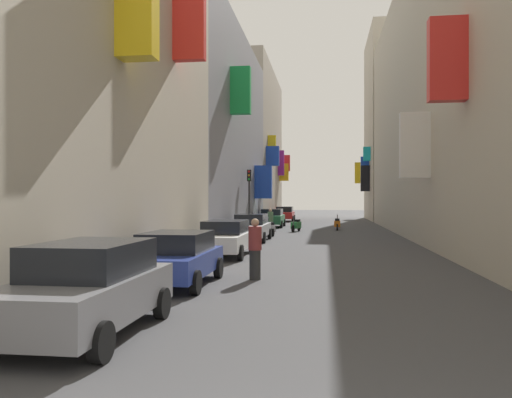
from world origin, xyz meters
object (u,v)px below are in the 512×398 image
Objects in this scene: scooter_blue at (266,224)px; traffic_light_near_corner at (249,190)px; scooter_green at (296,225)px; parked_car_grey at (88,287)px; pedestrian_near_left at (255,249)px; parked_car_silver at (251,227)px; scooter_silver at (270,228)px; pedestrian_crossing at (270,221)px; parked_car_green at (272,217)px; scooter_orange at (337,224)px; parked_car_red at (285,214)px; parked_car_white at (225,237)px; parked_car_blue at (175,257)px.

scooter_blue is 5.12m from traffic_light_near_corner.
scooter_green is (2.30, -1.60, -0.00)m from scooter_blue.
pedestrian_near_left reaches higher than parked_car_grey.
parked_car_silver reaches higher than scooter_blue.
scooter_green is (1.39, 4.14, 0.00)m from scooter_silver.
traffic_light_near_corner is (-0.59, -4.49, 2.40)m from scooter_blue.
scooter_silver is 1.03× the size of pedestrian_crossing.
parked_car_green is at bearing 85.86° from traffic_light_near_corner.
scooter_orange is at bearing 46.20° from pedestrian_crossing.
scooter_orange is at bearing -32.85° from parked_car_green.
parked_car_green is 2.48× the size of pedestrian_near_left.
scooter_blue is (-0.02, -3.93, -0.31)m from parked_car_green.
scooter_orange is 3.63m from scooter_green.
traffic_light_near_corner reaches higher than parked_car_red.
parked_car_white is 2.60× the size of scooter_silver.
pedestrian_near_left is 0.42× the size of traffic_light_near_corner.
scooter_orange is at bearing 37.06° from scooter_green.
pedestrian_crossing reaches higher than parked_car_blue.
parked_car_red reaches higher than parked_car_blue.
scooter_silver is (0.59, 11.37, -0.29)m from parked_car_white.
parked_car_blue is at bearing -89.36° from parked_car_green.
parked_car_white is 13.07m from pedestrian_crossing.
traffic_light_near_corner is at bearing -92.39° from parked_car_red.
pedestrian_crossing is (0.45, 5.68, 0.05)m from parked_car_silver.
traffic_light_near_corner is (-0.92, 19.55, 2.12)m from parked_car_blue.
parked_car_red is (-0.13, 38.65, 0.04)m from parked_car_blue.
parked_car_silver is 2.25× the size of scooter_blue.
parked_car_red is at bearing 91.69° from pedestrian_crossing.
parked_car_grey is at bearing -89.84° from parked_car_red.
parked_car_silver is at bearing -94.52° from pedestrian_crossing.
parked_car_green is 1.04× the size of parked_car_red.
parked_car_silver is 7.39m from parked_car_white.
parked_car_red is (-0.10, 24.32, 0.01)m from parked_car_silver.
parked_car_blue is at bearing -91.80° from scooter_silver.
parked_car_grey is 2.46× the size of pedestrian_crossing.
parked_car_red is at bearing 89.19° from scooter_blue.
parked_car_blue is 0.90× the size of parked_car_white.
scooter_silver is at bearing -124.12° from scooter_orange.
parked_car_silver is at bearing 90.07° from parked_car_grey.
parked_car_red is at bearing 89.00° from parked_car_green.
scooter_blue is 1.11× the size of pedestrian_near_left.
parked_car_red is 14.61m from scooter_blue.
parked_car_red is at bearing 90.24° from parked_car_silver.
parked_car_blue is at bearing -89.81° from parked_car_red.
parked_car_white is 2.67× the size of pedestrian_crossing.
parked_car_silver is 2.57× the size of scooter_silver.
traffic_light_near_corner is (-0.91, 12.61, 2.11)m from parked_car_white.
scooter_green is (1.97, 22.45, -0.28)m from parked_car_blue.
pedestrian_crossing is at bearing -88.31° from parked_car_red.
parked_car_white is at bearing 109.20° from pedestrian_near_left.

